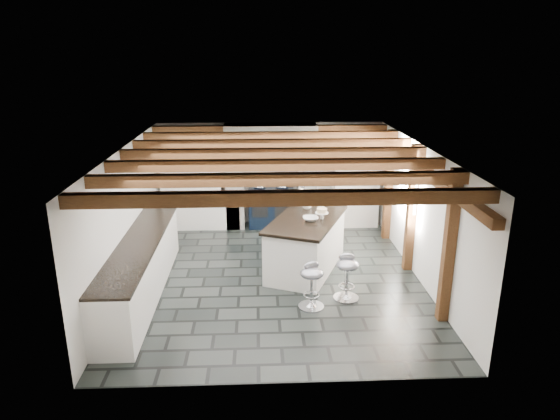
{
  "coord_description": "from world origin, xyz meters",
  "views": [
    {
      "loc": [
        -0.29,
        -8.07,
        3.83
      ],
      "look_at": [
        0.1,
        0.4,
        1.1
      ],
      "focal_mm": 32.0,
      "sensor_mm": 36.0,
      "label": 1
    }
  ],
  "objects_px": {
    "kitchen_island": "(306,243)",
    "bar_stool_far": "(311,280)",
    "range_cooker": "(271,206)",
    "bar_stool_near": "(347,272)"
  },
  "relations": [
    {
      "from": "bar_stool_far",
      "to": "kitchen_island",
      "type": "bearing_deg",
      "value": 66.91
    },
    {
      "from": "kitchen_island",
      "to": "bar_stool_near",
      "type": "height_order",
      "value": "kitchen_island"
    },
    {
      "from": "kitchen_island",
      "to": "bar_stool_near",
      "type": "distance_m",
      "value": 1.3
    },
    {
      "from": "range_cooker",
      "to": "bar_stool_far",
      "type": "xyz_separation_m",
      "value": [
        0.51,
        -3.83,
        -0.01
      ]
    },
    {
      "from": "bar_stool_near",
      "to": "bar_stool_far",
      "type": "distance_m",
      "value": 0.65
    },
    {
      "from": "bar_stool_near",
      "to": "bar_stool_far",
      "type": "relative_size",
      "value": 1.02
    },
    {
      "from": "kitchen_island",
      "to": "bar_stool_far",
      "type": "height_order",
      "value": "kitchen_island"
    },
    {
      "from": "range_cooker",
      "to": "bar_stool_near",
      "type": "xyz_separation_m",
      "value": [
        1.11,
        -3.57,
        0.01
      ]
    },
    {
      "from": "kitchen_island",
      "to": "bar_stool_far",
      "type": "xyz_separation_m",
      "value": [
        -0.06,
        -1.44,
        -0.04
      ]
    },
    {
      "from": "range_cooker",
      "to": "kitchen_island",
      "type": "relative_size",
      "value": 0.45
    }
  ]
}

